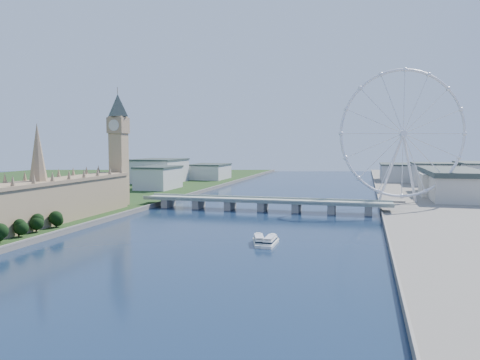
% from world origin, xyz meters
% --- Properties ---
extents(parliament_range, '(24.00, 200.00, 70.00)m').
position_xyz_m(parliament_range, '(-128.00, 170.00, 18.48)').
color(parliament_range, tan).
rests_on(parliament_range, ground).
extents(big_ben, '(20.02, 20.02, 110.00)m').
position_xyz_m(big_ben, '(-128.00, 278.00, 66.57)').
color(big_ben, tan).
rests_on(big_ben, ground).
extents(westminster_bridge, '(220.00, 22.00, 9.50)m').
position_xyz_m(westminster_bridge, '(0.00, 300.00, 6.63)').
color(westminster_bridge, gray).
rests_on(westminster_bridge, ground).
extents(london_eye, '(113.60, 39.12, 124.30)m').
position_xyz_m(london_eye, '(119.98, 355.08, 67.52)').
color(london_eye, silver).
rests_on(london_eye, ground).
extents(county_hall, '(54.00, 144.00, 35.00)m').
position_xyz_m(county_hall, '(175.00, 430.00, 0.00)').
color(county_hall, beige).
rests_on(county_hall, ground).
extents(city_skyline, '(505.00, 280.00, 32.00)m').
position_xyz_m(city_skyline, '(39.22, 560.08, 16.96)').
color(city_skyline, beige).
rests_on(city_skyline, ground).
extents(tour_boat_near, '(6.69, 25.45, 5.57)m').
position_xyz_m(tour_boat_near, '(34.18, 162.16, 0.00)').
color(tour_boat_near, white).
rests_on(tour_boat_near, ground).
extents(tour_boat_far, '(13.48, 26.57, 5.66)m').
position_xyz_m(tour_boat_far, '(27.50, 162.38, 0.00)').
color(tour_boat_far, silver).
rests_on(tour_boat_far, ground).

